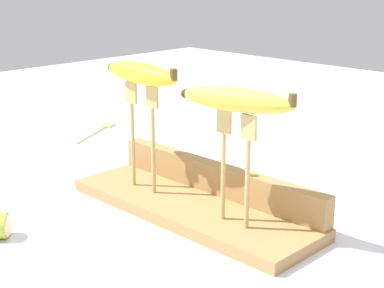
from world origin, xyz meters
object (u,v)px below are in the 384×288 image
object	(u,v)px
banana_raised_right	(237,100)
fork_fallen_far	(100,130)
banana_raised_left	(141,73)
fork_stand_left	(142,127)
fork_stand_right	(236,158)

from	to	relation	value
banana_raised_right	fork_fallen_far	xyz separation A→B (m)	(-0.63, 0.22, -0.21)
banana_raised_right	banana_raised_left	bearing A→B (deg)	179.99
fork_stand_left	banana_raised_right	size ratio (longest dim) A/B	1.01
banana_raised_right	fork_fallen_far	world-z (taller)	banana_raised_right
banana_raised_left	fork_stand_right	bearing A→B (deg)	-0.00
banana_raised_left	fork_fallen_far	size ratio (longest dim) A/B	1.04
banana_raised_left	fork_fallen_far	distance (m)	0.52
fork_stand_left	banana_raised_left	distance (m)	0.09
banana_raised_right	fork_fallen_far	distance (m)	0.70
fork_stand_left	fork_stand_right	world-z (taller)	fork_stand_left
banana_raised_left	banana_raised_right	bearing A→B (deg)	-0.01
fork_fallen_far	banana_raised_left	bearing A→B (deg)	-27.53
banana_raised_left	banana_raised_right	distance (m)	0.21
fork_stand_right	banana_raised_right	distance (m)	0.09
fork_stand_left	fork_fallen_far	xyz separation A→B (m)	(-0.42, 0.22, -0.13)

